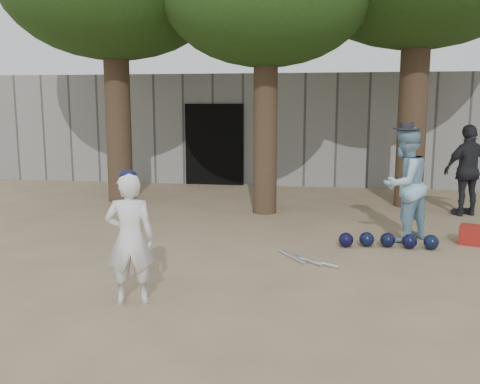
% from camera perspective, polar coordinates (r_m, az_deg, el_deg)
% --- Properties ---
extents(ground, '(70.00, 70.00, 0.00)m').
position_cam_1_polar(ground, '(7.07, -6.17, -8.82)').
color(ground, '#937C5E').
rests_on(ground, ground).
extents(boy_player, '(0.60, 0.46, 1.47)m').
position_cam_1_polar(boy_player, '(6.02, -11.64, -4.92)').
color(boy_player, silver).
rests_on(boy_player, ground).
extents(spectator_blue, '(1.12, 1.13, 1.84)m').
position_cam_1_polar(spectator_blue, '(8.98, 17.09, 0.78)').
color(spectator_blue, '#86B5D0').
rests_on(spectator_blue, ground).
extents(spectator_dark, '(1.15, 0.83, 1.81)m').
position_cam_1_polar(spectator_dark, '(11.47, 23.17, 2.14)').
color(spectator_dark, black).
rests_on(spectator_dark, ground).
extents(red_bag, '(0.50, 0.45, 0.30)m').
position_cam_1_polar(red_bag, '(9.25, 23.69, -4.23)').
color(red_bag, maroon).
rests_on(red_bag, ground).
extents(back_building, '(16.00, 5.24, 3.00)m').
position_cam_1_polar(back_building, '(16.92, 3.01, 7.02)').
color(back_building, gray).
rests_on(back_building, ground).
extents(helmet_row, '(1.51, 0.33, 0.23)m').
position_cam_1_polar(helmet_row, '(8.59, 15.51, -5.01)').
color(helmet_row, black).
rests_on(helmet_row, ground).
extents(bat_pile, '(0.90, 0.77, 0.06)m').
position_cam_1_polar(bat_pile, '(7.68, 6.80, -7.11)').
color(bat_pile, silver).
rests_on(bat_pile, ground).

